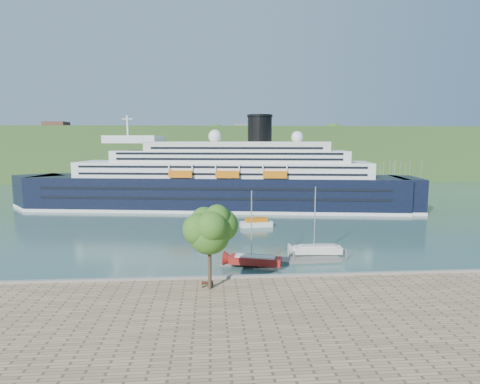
% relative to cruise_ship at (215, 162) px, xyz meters
% --- Properties ---
extents(ground, '(400.00, 400.00, 0.00)m').
position_rel_cruise_ship_xyz_m(ground, '(3.24, -56.33, -12.27)').
color(ground, '#2A4C44').
rests_on(ground, ground).
extents(far_hillside, '(400.00, 50.00, 24.00)m').
position_rel_cruise_ship_xyz_m(far_hillside, '(3.24, 88.67, -0.27)').
color(far_hillside, '#2E5020').
rests_on(far_hillside, ground).
extents(quay_coping, '(220.00, 0.50, 0.30)m').
position_rel_cruise_ship_xyz_m(quay_coping, '(3.24, -56.53, -11.12)').
color(quay_coping, slate).
rests_on(quay_coping, promenade).
extents(cruise_ship, '(110.43, 30.84, 24.54)m').
position_rel_cruise_ship_xyz_m(cruise_ship, '(0.00, 0.00, 0.00)').
color(cruise_ship, black).
rests_on(cruise_ship, ground).
extents(park_bench, '(1.42, 0.65, 0.89)m').
position_rel_cruise_ship_xyz_m(park_bench, '(-1.70, -59.50, -10.82)').
color(park_bench, '#402212').
rests_on(park_bench, promenade).
extents(promenade_tree, '(6.40, 6.40, 10.60)m').
position_rel_cruise_ship_xyz_m(promenade_tree, '(-1.40, -59.99, -5.97)').
color(promenade_tree, '#2B5516').
rests_on(promenade_tree, promenade).
extents(floating_pontoon, '(18.43, 3.17, 0.41)m').
position_rel_cruise_ship_xyz_m(floating_pontoon, '(9.00, -47.48, -12.07)').
color(floating_pontoon, gray).
rests_on(floating_pontoon, ground).
extents(sailboat_red, '(8.45, 4.53, 10.52)m').
position_rel_cruise_ship_xyz_m(sailboat_red, '(5.00, -49.78, -7.01)').
color(sailboat_red, maroon).
rests_on(sailboat_red, ground).
extents(sailboat_white_far, '(8.23, 2.77, 10.46)m').
position_rel_cruise_ship_xyz_m(sailboat_white_far, '(15.29, -44.94, -7.04)').
color(sailboat_white_far, silver).
rests_on(sailboat_white_far, ground).
extents(tender_launch, '(7.00, 3.21, 1.87)m').
position_rel_cruise_ship_xyz_m(tender_launch, '(8.22, -22.56, -11.34)').
color(tender_launch, '#CF680C').
rests_on(tender_launch, ground).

